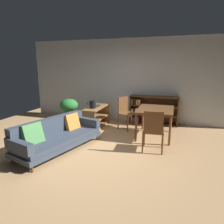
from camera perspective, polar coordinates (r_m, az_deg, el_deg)
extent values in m
plane|color=tan|center=(4.50, -5.14, -10.97)|extent=(8.16, 8.16, 0.00)
cube|color=silver|center=(6.69, 3.69, 8.98)|extent=(6.80, 0.10, 2.70)
cylinder|color=#56351E|center=(5.06, -4.40, -7.38)|extent=(0.04, 0.04, 0.12)
cylinder|color=#56351E|center=(3.89, -22.07, -14.99)|extent=(0.04, 0.04, 0.12)
cylinder|color=#56351E|center=(5.45, -9.71, -6.01)|extent=(0.04, 0.04, 0.12)
cylinder|color=#56351E|center=(4.38, -26.94, -12.21)|extent=(0.04, 0.04, 0.12)
cube|color=#384251|center=(4.59, -14.85, -8.52)|extent=(1.27, 2.16, 0.10)
cube|color=#384251|center=(4.55, -14.92, -7.35)|extent=(1.22, 2.07, 0.10)
cube|color=#384251|center=(4.69, -17.44, -3.89)|extent=(0.70, 1.93, 0.37)
cube|color=#384251|center=(5.15, -7.20, -2.85)|extent=(0.73, 0.33, 0.20)
cube|color=#384251|center=(3.98, -25.29, -8.90)|extent=(0.73, 0.33, 0.20)
cube|color=#4C894C|center=(4.26, -21.95, -5.93)|extent=(0.34, 0.47, 0.44)
cube|color=orange|center=(4.95, -11.42, -2.76)|extent=(0.30, 0.43, 0.40)
cube|color=olive|center=(6.62, -2.47, -0.09)|extent=(0.41, 0.04, 0.63)
cube|color=olive|center=(5.53, -6.86, -2.87)|extent=(0.41, 0.04, 0.63)
cube|color=olive|center=(6.08, -4.46, -1.68)|extent=(0.41, 1.23, 0.04)
cube|color=olive|center=(6.00, -4.51, 1.39)|extent=(0.41, 1.27, 0.04)
cube|color=olive|center=(6.15, -4.42, -4.04)|extent=(0.41, 1.23, 0.04)
cube|color=#333338|center=(6.11, -4.44, 1.88)|extent=(0.25, 0.33, 0.02)
cube|color=black|center=(6.16, -6.28, 2.43)|extent=(0.22, 0.31, 0.10)
cylinder|color=black|center=(5.76, -5.57, 2.21)|extent=(0.19, 0.19, 0.22)
cylinder|color=slate|center=(5.75, -5.58, 2.65)|extent=(0.10, 0.10, 0.01)
cylinder|color=brown|center=(6.43, -12.11, -2.87)|extent=(0.35, 0.35, 0.18)
cylinder|color=#287A33|center=(6.29, -11.70, 0.12)|extent=(0.22, 0.10, 0.55)
cylinder|color=#287A33|center=(6.39, -11.68, -0.30)|extent=(0.13, 0.17, 0.42)
cylinder|color=#287A33|center=(6.46, -12.18, -0.25)|extent=(0.14, 0.23, 0.41)
cylinder|color=#287A33|center=(6.43, -12.56, 0.18)|extent=(0.17, 0.14, 0.50)
cylinder|color=#287A33|center=(6.38, -13.01, -0.12)|extent=(0.21, 0.07, 0.46)
cylinder|color=#287A33|center=(6.27, -13.21, -0.31)|extent=(0.15, 0.30, 0.50)
cylinder|color=#287A33|center=(6.22, -12.00, -0.07)|extent=(0.20, 0.22, 0.54)
ellipsoid|color=#287A33|center=(6.30, -12.35, 1.96)|extent=(0.56, 0.56, 0.39)
cylinder|color=brown|center=(5.90, 8.88, -1.57)|extent=(0.06, 0.06, 0.70)
cylinder|color=brown|center=(4.89, 6.92, -4.59)|extent=(0.06, 0.06, 0.70)
cylinder|color=brown|center=(5.84, 16.69, -2.13)|extent=(0.06, 0.06, 0.70)
cylinder|color=brown|center=(4.82, 16.38, -5.32)|extent=(0.06, 0.06, 0.70)
cube|color=brown|center=(5.25, 12.44, 0.67)|extent=(0.90, 1.16, 0.05)
cylinder|color=brown|center=(4.70, 9.32, -7.11)|extent=(0.04, 0.04, 0.44)
cylinder|color=brown|center=(4.69, 14.36, -7.40)|extent=(0.04, 0.04, 0.44)
cylinder|color=brown|center=(4.34, 8.87, -8.86)|extent=(0.04, 0.04, 0.44)
cylinder|color=brown|center=(4.33, 14.35, -9.19)|extent=(0.04, 0.04, 0.44)
cube|color=brown|center=(4.43, 11.87, -5.24)|extent=(0.47, 0.45, 0.04)
cube|color=brown|center=(4.17, 11.91, -2.88)|extent=(0.40, 0.06, 0.45)
cylinder|color=brown|center=(5.94, 7.09, -2.70)|extent=(0.04, 0.04, 0.44)
cylinder|color=brown|center=(5.62, 4.52, -3.57)|extent=(0.04, 0.04, 0.44)
cylinder|color=brown|center=(6.16, 4.38, -2.08)|extent=(0.04, 0.04, 0.44)
cylinder|color=brown|center=(5.84, 1.76, -2.88)|extent=(0.04, 0.04, 0.44)
cube|color=brown|center=(5.83, 4.49, -0.52)|extent=(0.56, 0.59, 0.04)
cube|color=brown|center=(5.88, 3.16, 2.16)|extent=(0.21, 0.39, 0.47)
cube|color=#56351E|center=(6.54, 5.46, 0.94)|extent=(0.04, 0.32, 0.91)
cube|color=#56351E|center=(6.40, 18.45, 0.04)|extent=(0.04, 0.32, 0.91)
cube|color=#56351E|center=(6.35, 12.07, 4.36)|extent=(1.51, 0.32, 0.04)
cube|color=#56351E|center=(6.54, 11.70, -3.25)|extent=(1.51, 0.32, 0.04)
cube|color=#56351E|center=(6.57, 12.02, 0.76)|extent=(1.47, 0.04, 0.91)
cube|color=#56351E|center=(6.46, 11.82, -0.76)|extent=(1.47, 0.31, 0.04)
cube|color=#56351E|center=(6.40, 11.94, 1.77)|extent=(1.47, 0.31, 0.04)
cube|color=silver|center=(6.58, 5.81, -1.81)|extent=(0.03, 0.20, 0.21)
cube|color=red|center=(6.59, 6.30, -2.10)|extent=(0.06, 0.27, 0.15)
cube|color=#337F47|center=(6.56, 6.81, -1.90)|extent=(0.04, 0.22, 0.21)
cube|color=gold|center=(6.55, 7.24, -1.87)|extent=(0.03, 0.22, 0.22)
cube|color=#993884|center=(6.54, 7.62, -2.10)|extent=(0.04, 0.21, 0.18)
cube|color=gold|center=(6.52, 5.99, 0.38)|extent=(0.06, 0.23, 0.14)
cube|color=black|center=(6.50, 6.60, 0.38)|extent=(0.06, 0.22, 0.16)
cube|color=silver|center=(6.49, 7.18, 0.44)|extent=(0.07, 0.22, 0.18)
cube|color=silver|center=(6.48, 7.68, 0.28)|extent=(0.03, 0.21, 0.15)
cube|color=#337F47|center=(6.48, 8.07, 0.37)|extent=(0.04, 0.24, 0.17)
cube|color=orange|center=(6.45, 5.91, 3.03)|extent=(0.03, 0.20, 0.18)
cube|color=black|center=(6.45, 6.36, 3.10)|extent=(0.05, 0.22, 0.20)
cube|color=black|center=(6.43, 6.82, 3.15)|extent=(0.05, 0.20, 0.21)
cube|color=gold|center=(6.44, 7.30, 2.93)|extent=(0.03, 0.25, 0.17)
cube|color=orange|center=(6.42, 7.69, 2.92)|extent=(0.04, 0.21, 0.17)
cube|color=silver|center=(6.41, 8.08, 2.82)|extent=(0.03, 0.20, 0.16)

